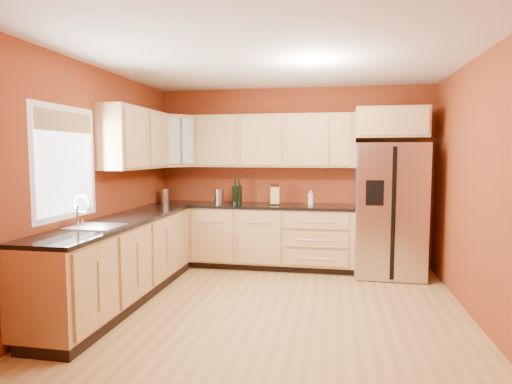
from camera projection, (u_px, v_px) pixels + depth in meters
floor at (272, 311)px, 4.47m from camera, size 4.00×4.00×0.00m
ceiling at (273, 57)px, 4.24m from camera, size 4.00×4.00×0.00m
wall_back at (291, 177)px, 6.32m from camera, size 4.00×0.04×2.60m
wall_front at (222, 213)px, 2.40m from camera, size 4.00×0.04×2.60m
wall_left at (93, 184)px, 4.71m from camera, size 0.04×4.00×2.60m
wall_right at (484, 190)px, 4.00m from camera, size 0.04×4.00×2.60m
base_cabinets_back at (251, 237)px, 6.20m from camera, size 2.90×0.60×0.88m
base_cabinets_left at (120, 262)px, 4.73m from camera, size 0.60×2.80×0.88m
countertop_back at (251, 205)px, 6.15m from camera, size 2.90×0.62×0.04m
countertop_left at (120, 221)px, 4.69m from camera, size 0.62×2.80×0.04m
upper_cabinets_back at (273, 141)px, 6.15m from camera, size 2.30×0.33×0.75m
upper_cabinets_left at (136, 139)px, 5.35m from camera, size 0.33×1.35×0.75m
corner_upper_cabinet at (176, 141)px, 6.24m from camera, size 0.67×0.67×0.75m
over_fridge_cabinet at (390, 123)px, 5.72m from camera, size 0.92×0.60×0.40m
refrigerator at (389, 210)px, 5.74m from camera, size 0.90×0.75×1.78m
window at (66, 163)px, 4.20m from camera, size 0.03×0.90×1.00m
sink_faucet at (94, 212)px, 4.19m from camera, size 0.50×0.42×0.30m
canister_left at (219, 197)px, 6.17m from camera, size 0.17×0.17×0.21m
canister_right at (165, 196)px, 6.35m from camera, size 0.14×0.14×0.20m
wine_bottle_a at (239, 191)px, 6.19m from camera, size 0.10×0.10×0.36m
wine_bottle_b at (235, 191)px, 6.16m from camera, size 0.10×0.10×0.36m
knife_block at (275, 196)px, 6.08m from camera, size 0.13×0.12×0.24m
soap_dispenser at (311, 198)px, 5.98m from camera, size 0.08×0.08×0.21m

